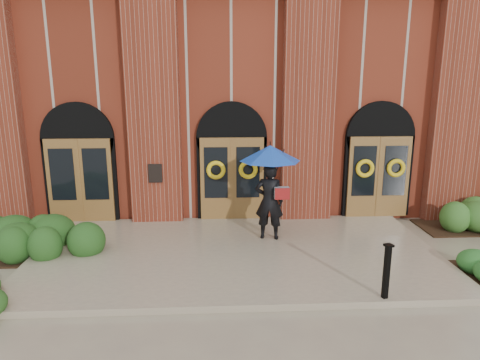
{
  "coord_description": "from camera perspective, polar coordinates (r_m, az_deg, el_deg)",
  "views": [
    {
      "loc": [
        -0.43,
        -9.82,
        4.35
      ],
      "look_at": [
        0.15,
        1.0,
        1.77
      ],
      "focal_mm": 32.0,
      "sensor_mm": 36.0,
      "label": 1
    }
  ],
  "objects": [
    {
      "name": "metal_post",
      "position": [
        8.91,
        18.97,
        -11.3
      ],
      "size": [
        0.19,
        0.19,
        1.12
      ],
      "rotation": [
        0.0,
        0.0,
        0.31
      ],
      "color": "black",
      "rests_on": "landing"
    },
    {
      "name": "man_with_umbrella",
      "position": [
        11.16,
        4.0,
        0.8
      ],
      "size": [
        1.87,
        1.87,
        2.53
      ],
      "rotation": [
        0.0,
        0.0,
        2.94
      ],
      "color": "black",
      "rests_on": "landing"
    },
    {
      "name": "ground",
      "position": [
        10.75,
        -0.53,
        -10.47
      ],
      "size": [
        90.0,
        90.0,
        0.0
      ],
      "primitive_type": "plane",
      "color": "gray",
      "rests_on": "ground"
    },
    {
      "name": "church_building",
      "position": [
        18.63,
        -1.77,
        10.79
      ],
      "size": [
        16.2,
        12.53,
        7.0
      ],
      "color": "maroon",
      "rests_on": "ground"
    },
    {
      "name": "hedge_wall_left",
      "position": [
        12.03,
        -26.45,
        -7.09
      ],
      "size": [
        3.34,
        1.34,
        0.86
      ],
      "primitive_type": "ellipsoid",
      "color": "#1F4517",
      "rests_on": "ground"
    },
    {
      "name": "landing",
      "position": [
        10.86,
        -0.56,
        -9.79
      ],
      "size": [
        10.0,
        5.3,
        0.15
      ],
      "primitive_type": "cube",
      "color": "tan",
      "rests_on": "ground"
    },
    {
      "name": "hedge_front_right",
      "position": [
        11.06,
        27.67,
        -9.94
      ],
      "size": [
        1.46,
        1.25,
        0.52
      ],
      "primitive_type": "ellipsoid",
      "color": "#255D21",
      "rests_on": "ground"
    }
  ]
}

